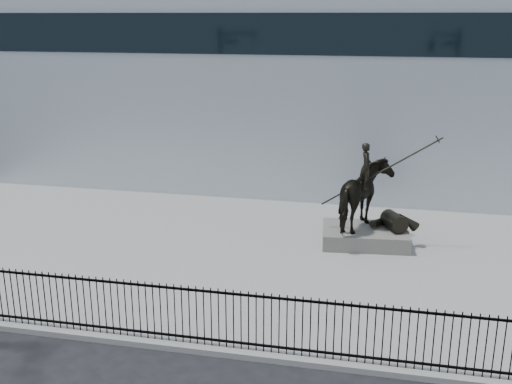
# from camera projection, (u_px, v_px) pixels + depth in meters

# --- Properties ---
(ground) EXTENTS (120.00, 120.00, 0.00)m
(ground) POSITION_uv_depth(u_px,v_px,m) (221.00, 384.00, 13.02)
(ground) COLOR black
(ground) RESTS_ON ground
(plaza) EXTENTS (30.00, 12.00, 0.15)m
(plaza) POSITION_uv_depth(u_px,v_px,m) (278.00, 258.00, 19.56)
(plaza) COLOR gray
(plaza) RESTS_ON ground
(building) EXTENTS (44.00, 14.00, 9.00)m
(building) POSITION_uv_depth(u_px,v_px,m) (324.00, 81.00, 30.49)
(building) COLOR #B3BCC4
(building) RESTS_ON ground
(picket_fence) EXTENTS (22.10, 0.10, 1.50)m
(picket_fence) POSITION_uv_depth(u_px,v_px,m) (234.00, 319.00, 13.94)
(picket_fence) COLOR black
(picket_fence) RESTS_ON plaza
(statue_plinth) EXTENTS (3.07, 2.26, 0.54)m
(statue_plinth) POSITION_uv_depth(u_px,v_px,m) (365.00, 236.00, 20.57)
(statue_plinth) COLOR #5C5954
(statue_plinth) RESTS_ON plaza
(equestrian_statue) EXTENTS (3.69, 2.46, 3.13)m
(equestrian_statue) POSITION_uv_depth(u_px,v_px,m) (369.00, 197.00, 20.16)
(equestrian_statue) COLOR black
(equestrian_statue) RESTS_ON statue_plinth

